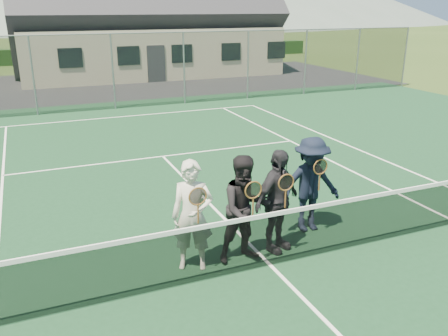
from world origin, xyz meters
The scene contains 12 objects.
ground centered at (0.00, 20.00, 0.00)m, with size 220.00×220.00×0.00m, color #2C4117.
court_surface centered at (0.00, 0.00, 0.01)m, with size 30.00×30.00×0.02m, color #14381E.
tarmac_carpark centered at (-4.00, 20.00, 0.01)m, with size 40.00×12.00×0.01m, color black.
hedge_row centered at (0.00, 32.00, 0.55)m, with size 40.00×1.20×1.10m, color black.
court_markings centered at (0.00, 0.00, 0.02)m, with size 11.03×23.83×0.01m.
tennis_net centered at (0.00, 0.00, 0.54)m, with size 11.68×0.08×1.10m.
perimeter_fence centered at (0.00, 13.50, 1.52)m, with size 30.07×0.07×3.02m.
clubhouse centered at (4.00, 24.00, 3.99)m, with size 15.60×8.20×7.70m.
player_a centered at (-1.16, 0.45, 0.92)m, with size 0.77×0.66×1.80m.
player_b centered at (-0.29, 0.37, 0.92)m, with size 0.88×0.69×1.80m.
player_c centered at (0.34, 0.46, 0.92)m, with size 1.14×0.82×1.80m.
player_d centered at (1.28, 0.90, 0.92)m, with size 1.21×0.75×1.80m.
Camera 1 is at (-3.32, -5.96, 4.02)m, focal length 38.00 mm.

